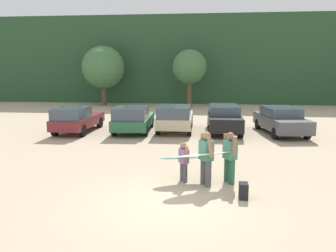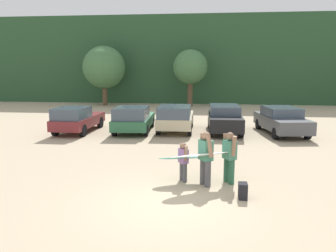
# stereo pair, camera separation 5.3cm
# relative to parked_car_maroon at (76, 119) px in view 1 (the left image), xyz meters

# --- Properties ---
(ground_plane) EXTENTS (120.00, 120.00, 0.00)m
(ground_plane) POSITION_rel_parked_car_maroon_xyz_m (6.29, -9.67, -0.77)
(ground_plane) COLOR tan
(hillside_ridge) EXTENTS (108.00, 12.00, 8.78)m
(hillside_ridge) POSITION_rel_parked_car_maroon_xyz_m (6.29, 22.23, 3.62)
(hillside_ridge) COLOR #284C2D
(hillside_ridge) RESTS_ON ground_plane
(tree_far_left) EXTENTS (4.04, 4.04, 5.65)m
(tree_far_left) POSITION_rel_parked_car_maroon_xyz_m (-2.61, 13.95, 2.85)
(tree_far_left) COLOR brown
(tree_far_left) RESTS_ON ground_plane
(tree_far_right) EXTENTS (3.19, 3.19, 5.27)m
(tree_far_right) POSITION_rel_parked_car_maroon_xyz_m (5.61, 14.00, 2.87)
(tree_far_right) COLOR brown
(tree_far_right) RESTS_ON ground_plane
(parked_car_maroon) EXTENTS (1.82, 4.30, 1.49)m
(parked_car_maroon) POSITION_rel_parked_car_maroon_xyz_m (0.00, 0.00, 0.00)
(parked_car_maroon) COLOR maroon
(parked_car_maroon) RESTS_ON ground_plane
(parked_car_forest_green) EXTENTS (2.10, 4.42, 1.50)m
(parked_car_forest_green) POSITION_rel_parked_car_maroon_xyz_m (3.14, 0.43, -0.00)
(parked_car_forest_green) COLOR #2D6642
(parked_car_forest_green) RESTS_ON ground_plane
(parked_car_champagne) EXTENTS (1.98, 4.31, 1.54)m
(parked_car_champagne) POSITION_rel_parked_car_maroon_xyz_m (5.49, 0.88, 0.05)
(parked_car_champagne) COLOR beige
(parked_car_champagne) RESTS_ON ground_plane
(parked_car_black) EXTENTS (1.86, 4.42, 1.51)m
(parked_car_black) POSITION_rel_parked_car_maroon_xyz_m (8.26, 1.02, 0.04)
(parked_car_black) COLOR black
(parked_car_black) RESTS_ON ground_plane
(parked_car_dark_gray) EXTENTS (2.50, 4.72, 1.47)m
(parked_car_dark_gray) POSITION_rel_parked_car_maroon_xyz_m (11.35, 0.92, 0.00)
(parked_car_dark_gray) COLOR #4C4F54
(parked_car_dark_gray) RESTS_ON ground_plane
(person_adult) EXTENTS (0.51, 0.69, 1.70)m
(person_adult) POSITION_rel_parked_car_maroon_xyz_m (7.27, -8.11, 0.19)
(person_adult) COLOR #4C4C51
(person_adult) RESTS_ON ground_plane
(person_child) EXTENTS (0.36, 0.50, 1.27)m
(person_child) POSITION_rel_parked_car_maroon_xyz_m (6.57, -7.78, -0.05)
(person_child) COLOR #4C4C51
(person_child) RESTS_ON ground_plane
(person_companion) EXTENTS (0.46, 0.63, 1.63)m
(person_companion) POSITION_rel_parked_car_maroon_xyz_m (8.02, -7.76, 0.15)
(person_companion) COLOR #26593F
(person_companion) RESTS_ON ground_plane
(surfboard_white) EXTENTS (2.10, 1.45, 0.21)m
(surfboard_white) POSITION_rel_parked_car_maroon_xyz_m (7.16, -8.22, 0.24)
(surfboard_white) COLOR white
(surfboard_teal) EXTENTS (1.87, 0.97, 0.21)m
(surfboard_teal) POSITION_rel_parked_car_maroon_xyz_m (6.65, -7.70, -0.01)
(surfboard_teal) COLOR teal
(backpack_dropped) EXTENTS (0.24, 0.34, 0.45)m
(backpack_dropped) POSITION_rel_parked_car_maroon_xyz_m (8.33, -9.09, -0.54)
(backpack_dropped) COLOR black
(backpack_dropped) RESTS_ON ground_plane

